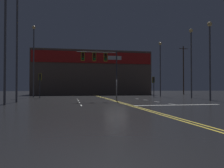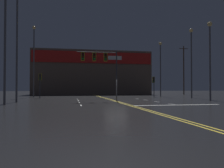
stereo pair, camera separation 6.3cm
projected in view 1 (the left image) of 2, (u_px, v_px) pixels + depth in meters
ground_plane at (116, 101)px, 24.64m from camera, size 200.00×200.00×0.00m
road_markings at (124, 102)px, 23.70m from camera, size 12.34×60.00×0.01m
traffic_signal_median at (100, 61)px, 25.42m from camera, size 4.70×0.36×5.91m
traffic_signal_corner_northeast at (154, 82)px, 35.96m from camera, size 0.42×0.36×3.37m
traffic_signal_corner_northwest at (40, 80)px, 32.23m from camera, size 0.42×0.36×3.67m
streetlight_near_left at (210, 50)px, 25.87m from camera, size 0.56×0.56×9.38m
streetlight_near_right at (191, 54)px, 32.81m from camera, size 0.56×0.56×10.45m
streetlight_median_approach at (17, 35)px, 22.90m from camera, size 0.56×0.56×11.42m
streetlight_far_left at (5, 32)px, 19.35m from camera, size 0.56×0.56×10.31m
streetlight_far_right at (34, 53)px, 36.07m from camera, size 0.56×0.56×11.84m
streetlight_far_median at (160, 62)px, 39.31m from camera, size 0.56×0.56×9.83m
building_backdrop at (92, 74)px, 54.50m from camera, size 27.74×10.23×10.32m
utility_pole_row at (89, 66)px, 48.13m from camera, size 45.17×0.26×12.88m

